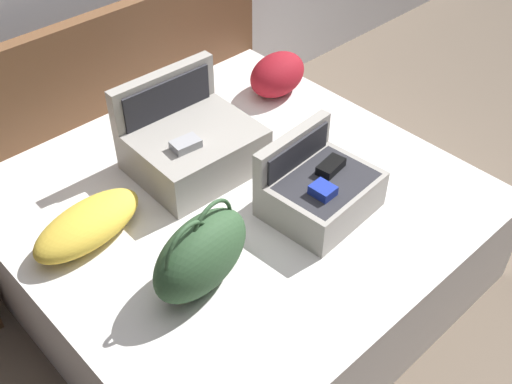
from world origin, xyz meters
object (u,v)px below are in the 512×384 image
hard_case_medium (320,189)px  pillow_center_head (277,74)px  hard_case_large (192,144)px  pillow_near_headboard (88,225)px  bed (236,235)px  duffel_bag (201,254)px

hard_case_medium → pillow_center_head: (0.54, 0.80, -0.00)m
hard_case_large → hard_case_medium: bearing=-68.8°
hard_case_medium → pillow_near_headboard: bearing=143.0°
hard_case_medium → pillow_near_headboard: 0.98m
hard_case_medium → hard_case_large: bearing=105.3°
bed → pillow_center_head: (0.74, 0.48, 0.37)m
hard_case_large → pillow_center_head: bearing=16.8°
hard_case_large → pillow_center_head: hard_case_large is taller
bed → duffel_bag: (-0.43, -0.30, 0.41)m
pillow_near_headboard → hard_case_medium: bearing=-32.9°
hard_case_large → duffel_bag: hard_case_large is taller
hard_case_large → duffel_bag: 0.71m
pillow_center_head → duffel_bag: bearing=-146.4°
bed → hard_case_large: (-0.01, 0.28, 0.39)m
bed → pillow_center_head: pillow_center_head is taller
hard_case_medium → duffel_bag: size_ratio=0.93×
duffel_bag → hard_case_medium: bearing=-2.5°
bed → pillow_near_headboard: (-0.62, 0.21, 0.33)m
hard_case_medium → pillow_center_head: 0.97m
hard_case_medium → duffel_bag: duffel_bag is taller
bed → hard_case_large: bearing=92.5°
bed → duffel_bag: 0.66m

